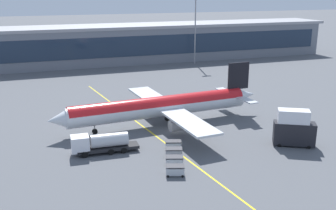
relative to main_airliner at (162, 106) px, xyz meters
name	(u,v)px	position (x,y,z in m)	size (l,w,h in m)	color
ground_plane	(177,131)	(1.45, -4.73, -3.73)	(700.00, 700.00, 0.00)	#515459
apron_lead_in_line	(149,131)	(-3.44, -2.73, -3.73)	(0.30, 80.00, 0.01)	yellow
terminal_building	(54,47)	(-14.89, 70.52, 2.89)	(208.17, 17.91, 13.21)	slate
main_airliner	(162,106)	(0.00, 0.00, 0.00)	(43.30, 34.44, 11.08)	silver
fuel_tanker	(101,143)	(-13.83, -10.03, -1.99)	(10.91, 3.06, 3.25)	#232326
catering_lift	(294,128)	(17.56, -17.68, -0.67)	(7.15, 5.51, 6.30)	black
baggage_cart_0	(175,170)	(-5.26, -21.55, -2.95)	(3.00, 2.32, 1.48)	#B2B7BC
baggage_cart_1	(174,161)	(-4.23, -18.52, -2.95)	(3.00, 2.32, 1.48)	#B2B7BC
baggage_cart_2	(174,152)	(-3.20, -15.49, -2.95)	(3.00, 2.32, 1.48)	gray
baggage_cart_3	(173,145)	(-2.18, -12.46, -2.95)	(3.00, 2.32, 1.48)	#B2B7BC
apron_light_mast_0	(195,20)	(32.07, 58.56, 11.54)	(2.80, 0.50, 26.48)	gray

